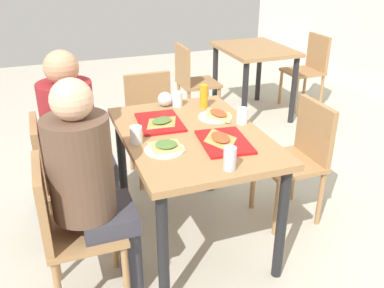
{
  "coord_description": "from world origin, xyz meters",
  "views": [
    {
      "loc": [
        2.18,
        -0.8,
        1.8
      ],
      "look_at": [
        0.0,
        0.0,
        0.69
      ],
      "focal_mm": 39.66,
      "sensor_mm": 36.0,
      "label": 1
    }
  ],
  "objects_px": {
    "plastic_cup_b": "(136,135)",
    "soda_can": "(230,159)",
    "pizza_slice_b": "(220,138)",
    "background_table": "(254,59)",
    "pizza_slice_c": "(218,114)",
    "handbag": "(59,193)",
    "plastic_cup_a": "(242,116)",
    "chair_near_right": "(66,224)",
    "person_in_red": "(76,133)",
    "paper_plate_near_edge": "(165,150)",
    "condiment_bottle": "(204,96)",
    "plastic_cup_c": "(177,99)",
    "background_chair_near": "(191,78)",
    "main_table": "(192,148)",
    "pizza_slice_d": "(166,145)",
    "foil_bundle": "(165,99)",
    "paper_plate_center": "(215,117)",
    "pizza_slice_a": "(162,121)",
    "person_in_brown_jacket": "(89,178)",
    "tray_red_far": "(224,142)",
    "chair_near_left": "(58,172)",
    "chair_left_end": "(152,118)",
    "background_chair_far": "(309,66)",
    "chair_far_side": "(300,153)",
    "tray_red_near": "(160,122)"
  },
  "relations": [
    {
      "from": "handbag",
      "to": "plastic_cup_c",
      "type": "bearing_deg",
      "value": 78.5
    },
    {
      "from": "tray_red_near",
      "to": "plastic_cup_a",
      "type": "bearing_deg",
      "value": 70.41
    },
    {
      "from": "main_table",
      "to": "pizza_slice_a",
      "type": "xyz_separation_m",
      "value": [
        -0.17,
        -0.14,
        0.13
      ]
    },
    {
      "from": "chair_near_left",
      "to": "chair_left_end",
      "type": "bearing_deg",
      "value": 130.42
    },
    {
      "from": "paper_plate_near_edge",
      "to": "plastic_cup_b",
      "type": "height_order",
      "value": "plastic_cup_b"
    },
    {
      "from": "pizza_slice_b",
      "to": "handbag",
      "type": "xyz_separation_m",
      "value": [
        -0.82,
        -0.91,
        -0.65
      ]
    },
    {
      "from": "background_table",
      "to": "plastic_cup_a",
      "type": "bearing_deg",
      "value": -29.81
    },
    {
      "from": "pizza_slice_d",
      "to": "chair_left_end",
      "type": "bearing_deg",
      "value": 169.44
    },
    {
      "from": "pizza_slice_b",
      "to": "background_table",
      "type": "bearing_deg",
      "value": 147.79
    },
    {
      "from": "person_in_red",
      "to": "person_in_brown_jacket",
      "type": "relative_size",
      "value": 1.0
    },
    {
      "from": "paper_plate_center",
      "to": "pizza_slice_b",
      "type": "bearing_deg",
      "value": -18.36
    },
    {
      "from": "chair_near_right",
      "to": "plastic_cup_c",
      "type": "xyz_separation_m",
      "value": [
        -0.75,
        0.85,
        0.32
      ]
    },
    {
      "from": "plastic_cup_b",
      "to": "soda_can",
      "type": "distance_m",
      "value": 0.59
    },
    {
      "from": "main_table",
      "to": "plastic_cup_c",
      "type": "bearing_deg",
      "value": 172.49
    },
    {
      "from": "pizza_slice_a",
      "to": "background_table",
      "type": "xyz_separation_m",
      "value": [
        -1.73,
        1.56,
        -0.16
      ]
    },
    {
      "from": "paper_plate_near_edge",
      "to": "condiment_bottle",
      "type": "height_order",
      "value": "condiment_bottle"
    },
    {
      "from": "chair_near_left",
      "to": "background_table",
      "type": "xyz_separation_m",
      "value": [
        -1.61,
        2.21,
        0.14
      ]
    },
    {
      "from": "main_table",
      "to": "soda_can",
      "type": "height_order",
      "value": "soda_can"
    },
    {
      "from": "plastic_cup_a",
      "to": "handbag",
      "type": "relative_size",
      "value": 0.31
    },
    {
      "from": "paper_plate_center",
      "to": "handbag",
      "type": "relative_size",
      "value": 0.69
    },
    {
      "from": "chair_near_right",
      "to": "person_in_red",
      "type": "bearing_deg",
      "value": 166.39
    },
    {
      "from": "plastic_cup_a",
      "to": "soda_can",
      "type": "bearing_deg",
      "value": -31.99
    },
    {
      "from": "person_in_brown_jacket",
      "to": "soda_can",
      "type": "distance_m",
      "value": 0.71
    },
    {
      "from": "pizza_slice_a",
      "to": "handbag",
      "type": "bearing_deg",
      "value": -124.9
    },
    {
      "from": "chair_far_side",
      "to": "pizza_slice_d",
      "type": "xyz_separation_m",
      "value": [
        0.15,
        -1.0,
        0.29
      ]
    },
    {
      "from": "soda_can",
      "to": "pizza_slice_c",
      "type": "bearing_deg",
      "value": 161.18
    },
    {
      "from": "condiment_bottle",
      "to": "handbag",
      "type": "height_order",
      "value": "condiment_bottle"
    },
    {
      "from": "chair_far_side",
      "to": "foil_bundle",
      "type": "bearing_deg",
      "value": -121.24
    },
    {
      "from": "pizza_slice_c",
      "to": "handbag",
      "type": "xyz_separation_m",
      "value": [
        -0.45,
        -1.06,
        -0.64
      ]
    },
    {
      "from": "condiment_bottle",
      "to": "plastic_cup_c",
      "type": "bearing_deg",
      "value": -118.09
    },
    {
      "from": "handbag",
      "to": "person_in_brown_jacket",
      "type": "bearing_deg",
      "value": 9.54
    },
    {
      "from": "paper_plate_near_edge",
      "to": "pizza_slice_d",
      "type": "distance_m",
      "value": 0.03
    },
    {
      "from": "foil_bundle",
      "to": "background_table",
      "type": "xyz_separation_m",
      "value": [
        -1.41,
        1.44,
        -0.18
      ]
    },
    {
      "from": "background_chair_far",
      "to": "paper_plate_center",
      "type": "bearing_deg",
      "value": -48.14
    },
    {
      "from": "main_table",
      "to": "handbag",
      "type": "distance_m",
      "value": 1.15
    },
    {
      "from": "pizza_slice_c",
      "to": "soda_can",
      "type": "distance_m",
      "value": 0.72
    },
    {
      "from": "tray_red_far",
      "to": "person_in_red",
      "type": "bearing_deg",
      "value": -122.48
    },
    {
      "from": "person_in_red",
      "to": "tray_red_far",
      "type": "relative_size",
      "value": 3.49
    },
    {
      "from": "paper_plate_center",
      "to": "plastic_cup_c",
      "type": "xyz_separation_m",
      "value": [
        -0.29,
        -0.16,
        0.05
      ]
    },
    {
      "from": "plastic_cup_c",
      "to": "background_chair_near",
      "type": "xyz_separation_m",
      "value": [
        -1.44,
        0.62,
        -0.32
      ]
    },
    {
      "from": "background_chair_near",
      "to": "tray_red_far",
      "type": "bearing_deg",
      "value": -14.96
    },
    {
      "from": "main_table",
      "to": "pizza_slice_d",
      "type": "xyz_separation_m",
      "value": [
        0.15,
        -0.21,
        0.12
      ]
    },
    {
      "from": "pizza_slice_a",
      "to": "handbag",
      "type": "height_order",
      "value": "pizza_slice_a"
    },
    {
      "from": "chair_near_right",
      "to": "soda_can",
      "type": "xyz_separation_m",
      "value": [
        0.2,
        0.81,
        0.33
      ]
    },
    {
      "from": "tray_red_far",
      "to": "plastic_cup_a",
      "type": "xyz_separation_m",
      "value": [
        -0.23,
        0.22,
        0.04
      ]
    },
    {
      "from": "person_in_red",
      "to": "condiment_bottle",
      "type": "bearing_deg",
      "value": 95.67
    },
    {
      "from": "person_in_brown_jacket",
      "to": "chair_far_side",
      "type": "bearing_deg",
      "value": 101.35
    },
    {
      "from": "plastic_cup_b",
      "to": "plastic_cup_c",
      "type": "distance_m",
      "value": 0.64
    },
    {
      "from": "foil_bundle",
      "to": "paper_plate_center",
      "type": "bearing_deg",
      "value": 37.47
    },
    {
      "from": "pizza_slice_c",
      "to": "pizza_slice_d",
      "type": "relative_size",
      "value": 0.94
    }
  ]
}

